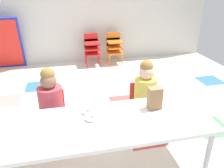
{
  "coord_description": "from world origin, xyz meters",
  "views": [
    {
      "loc": [
        -0.45,
        -2.58,
        1.74
      ],
      "look_at": [
        -0.0,
        -0.63,
        0.83
      ],
      "focal_mm": 36.92,
      "sensor_mm": 36.0,
      "label": 1
    }
  ],
  "objects_px": {
    "craft_table": "(109,126)",
    "seated_child_near_camera": "(51,100)",
    "seated_child_middle_seat": "(145,90)",
    "kid_chair_red_stack": "(92,47)",
    "kid_chair_orange_stack": "(114,46)",
    "paper_bag_brown": "(155,98)",
    "donut_powdered_on_plate": "(87,112)",
    "donut_powdered_loose": "(91,118)",
    "paper_plate_near_edge": "(87,113)"
  },
  "relations": [
    {
      "from": "paper_plate_near_edge",
      "to": "donut_powdered_on_plate",
      "type": "relative_size",
      "value": 1.65
    },
    {
      "from": "paper_plate_near_edge",
      "to": "craft_table",
      "type": "bearing_deg",
      "value": -45.93
    },
    {
      "from": "paper_plate_near_edge",
      "to": "donut_powdered_loose",
      "type": "xyz_separation_m",
      "value": [
        0.02,
        -0.11,
        0.01
      ]
    },
    {
      "from": "paper_plate_near_edge",
      "to": "kid_chair_red_stack",
      "type": "bearing_deg",
      "value": 80.91
    },
    {
      "from": "paper_plate_near_edge",
      "to": "donut_powdered_loose",
      "type": "height_order",
      "value": "donut_powdered_loose"
    },
    {
      "from": "paper_bag_brown",
      "to": "craft_table",
      "type": "bearing_deg",
      "value": -164.71
    },
    {
      "from": "craft_table",
      "to": "seated_child_near_camera",
      "type": "xyz_separation_m",
      "value": [
        -0.52,
        0.58,
        0.02
      ]
    },
    {
      "from": "seated_child_middle_seat",
      "to": "donut_powdered_loose",
      "type": "height_order",
      "value": "seated_child_middle_seat"
    },
    {
      "from": "paper_bag_brown",
      "to": "kid_chair_red_stack",
      "type": "bearing_deg",
      "value": 93.32
    },
    {
      "from": "donut_powdered_loose",
      "to": "seated_child_middle_seat",
      "type": "bearing_deg",
      "value": 35.73
    },
    {
      "from": "kid_chair_orange_stack",
      "to": "donut_powdered_on_plate",
      "type": "xyz_separation_m",
      "value": [
        -0.98,
        -3.0,
        0.21
      ]
    },
    {
      "from": "craft_table",
      "to": "donut_powdered_loose",
      "type": "xyz_separation_m",
      "value": [
        -0.15,
        0.07,
        0.06
      ]
    },
    {
      "from": "donut_powdered_loose",
      "to": "paper_plate_near_edge",
      "type": "bearing_deg",
      "value": 100.78
    },
    {
      "from": "donut_powdered_on_plate",
      "to": "paper_plate_near_edge",
      "type": "bearing_deg",
      "value": 0.0
    },
    {
      "from": "craft_table",
      "to": "kid_chair_orange_stack",
      "type": "bearing_deg",
      "value": 75.72
    },
    {
      "from": "kid_chair_orange_stack",
      "to": "paper_bag_brown",
      "type": "bearing_deg",
      "value": -96.06
    },
    {
      "from": "seated_child_middle_seat",
      "to": "kid_chair_red_stack",
      "type": "distance_m",
      "value": 2.61
    },
    {
      "from": "craft_table",
      "to": "paper_plate_near_edge",
      "type": "distance_m",
      "value": 0.25
    },
    {
      "from": "craft_table",
      "to": "donut_powdered_on_plate",
      "type": "bearing_deg",
      "value": 134.07
    },
    {
      "from": "kid_chair_red_stack",
      "to": "donut_powdered_on_plate",
      "type": "relative_size",
      "value": 6.23
    },
    {
      "from": "kid_chair_orange_stack",
      "to": "paper_plate_near_edge",
      "type": "distance_m",
      "value": 3.16
    },
    {
      "from": "kid_chair_red_stack",
      "to": "paper_bag_brown",
      "type": "height_order",
      "value": "paper_bag_brown"
    },
    {
      "from": "donut_powdered_on_plate",
      "to": "seated_child_near_camera",
      "type": "bearing_deg",
      "value": 130.28
    },
    {
      "from": "craft_table",
      "to": "paper_bag_brown",
      "type": "height_order",
      "value": "paper_bag_brown"
    },
    {
      "from": "kid_chair_orange_stack",
      "to": "seated_child_near_camera",
      "type": "bearing_deg",
      "value": -117.06
    },
    {
      "from": "paper_bag_brown",
      "to": "donut_powdered_on_plate",
      "type": "bearing_deg",
      "value": 176.16
    },
    {
      "from": "kid_chair_red_stack",
      "to": "kid_chair_orange_stack",
      "type": "distance_m",
      "value": 0.5
    },
    {
      "from": "seated_child_middle_seat",
      "to": "kid_chair_orange_stack",
      "type": "xyz_separation_m",
      "value": [
        0.25,
        2.59,
        -0.16
      ]
    },
    {
      "from": "donut_powdered_loose",
      "to": "kid_chair_orange_stack",
      "type": "bearing_deg",
      "value": 72.83
    },
    {
      "from": "seated_child_middle_seat",
      "to": "paper_plate_near_edge",
      "type": "height_order",
      "value": "seated_child_middle_seat"
    },
    {
      "from": "seated_child_middle_seat",
      "to": "donut_powdered_loose",
      "type": "bearing_deg",
      "value": -144.27
    },
    {
      "from": "donut_powdered_loose",
      "to": "kid_chair_red_stack",
      "type": "bearing_deg",
      "value": 81.58
    },
    {
      "from": "seated_child_near_camera",
      "to": "donut_powdered_loose",
      "type": "bearing_deg",
      "value": -54.58
    },
    {
      "from": "craft_table",
      "to": "donut_powdered_loose",
      "type": "bearing_deg",
      "value": 155.05
    },
    {
      "from": "seated_child_near_camera",
      "to": "donut_powdered_on_plate",
      "type": "relative_size",
      "value": 8.41
    },
    {
      "from": "seated_child_middle_seat",
      "to": "kid_chair_red_stack",
      "type": "height_order",
      "value": "seated_child_middle_seat"
    },
    {
      "from": "paper_bag_brown",
      "to": "donut_powdered_loose",
      "type": "height_order",
      "value": "paper_bag_brown"
    },
    {
      "from": "kid_chair_orange_stack",
      "to": "donut_powdered_on_plate",
      "type": "relative_size",
      "value": 6.23
    },
    {
      "from": "craft_table",
      "to": "donut_powdered_loose",
      "type": "distance_m",
      "value": 0.18
    },
    {
      "from": "craft_table",
      "to": "donut_powdered_on_plate",
      "type": "relative_size",
      "value": 17.19
    },
    {
      "from": "craft_table",
      "to": "seated_child_middle_seat",
      "type": "xyz_separation_m",
      "value": [
        0.56,
        0.58,
        0.02
      ]
    },
    {
      "from": "seated_child_middle_seat",
      "to": "donut_powdered_on_plate",
      "type": "relative_size",
      "value": 8.41
    },
    {
      "from": "seated_child_middle_seat",
      "to": "kid_chair_red_stack",
      "type": "xyz_separation_m",
      "value": [
        -0.25,
        2.59,
        -0.16
      ]
    },
    {
      "from": "kid_chair_orange_stack",
      "to": "paper_bag_brown",
      "type": "height_order",
      "value": "paper_bag_brown"
    },
    {
      "from": "craft_table",
      "to": "paper_plate_near_edge",
      "type": "height_order",
      "value": "paper_plate_near_edge"
    },
    {
      "from": "craft_table",
      "to": "seated_child_middle_seat",
      "type": "distance_m",
      "value": 0.81
    },
    {
      "from": "kid_chair_red_stack",
      "to": "kid_chair_orange_stack",
      "type": "bearing_deg",
      "value": 0.0
    },
    {
      "from": "kid_chair_red_stack",
      "to": "donut_powdered_loose",
      "type": "bearing_deg",
      "value": -98.42
    },
    {
      "from": "paper_bag_brown",
      "to": "donut_powdered_on_plate",
      "type": "relative_size",
      "value": 2.02
    },
    {
      "from": "seated_child_near_camera",
      "to": "donut_powdered_on_plate",
      "type": "height_order",
      "value": "seated_child_near_camera"
    }
  ]
}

